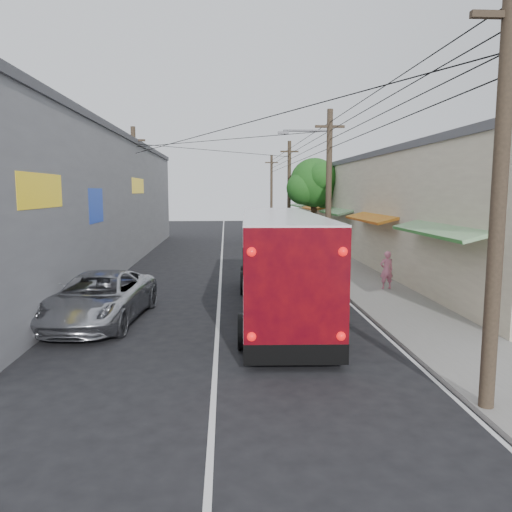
# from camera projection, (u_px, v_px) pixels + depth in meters

# --- Properties ---
(ground) EXTENTS (120.00, 120.00, 0.00)m
(ground) POSITION_uv_depth(u_px,v_px,m) (215.00, 379.00, 11.18)
(ground) COLOR black
(ground) RESTS_ON ground
(sidewalk) EXTENTS (3.00, 80.00, 0.12)m
(sidewalk) POSITION_uv_depth(u_px,v_px,m) (325.00, 257.00, 31.36)
(sidewalk) COLOR slate
(sidewalk) RESTS_ON ground
(building_right) EXTENTS (7.09, 40.00, 6.25)m
(building_right) POSITION_uv_depth(u_px,v_px,m) (387.00, 207.00, 33.20)
(building_right) COLOR beige
(building_right) RESTS_ON ground
(building_left) EXTENTS (7.20, 36.00, 7.25)m
(building_left) POSITION_uv_depth(u_px,v_px,m) (69.00, 201.00, 28.01)
(building_left) COLOR gray
(building_left) RESTS_ON ground
(utility_poles) EXTENTS (11.80, 45.28, 8.00)m
(utility_poles) POSITION_uv_depth(u_px,v_px,m) (271.00, 192.00, 30.95)
(utility_poles) COLOR #473828
(utility_poles) RESTS_ON ground
(street_tree) EXTENTS (4.40, 4.00, 6.60)m
(street_tree) POSITION_uv_depth(u_px,v_px,m) (315.00, 184.00, 36.73)
(street_tree) COLOR #3F2B19
(street_tree) RESTS_ON ground
(coach_bus) EXTENTS (3.11, 11.98, 3.43)m
(coach_bus) POSITION_uv_depth(u_px,v_px,m) (279.00, 261.00, 17.29)
(coach_bus) COLOR white
(coach_bus) RESTS_ON ground
(jeepney) EXTENTS (3.16, 5.93, 1.59)m
(jeepney) POSITION_uv_depth(u_px,v_px,m) (99.00, 298.00, 15.94)
(jeepney) COLOR #B4B5BB
(jeepney) RESTS_ON ground
(parked_suv) EXTENTS (2.61, 5.62, 1.59)m
(parked_suv) POSITION_uv_depth(u_px,v_px,m) (297.00, 260.00, 24.69)
(parked_suv) COLOR #9F9EA6
(parked_suv) RESTS_ON ground
(parked_car_mid) EXTENTS (2.02, 4.86, 1.65)m
(parked_car_mid) POSITION_uv_depth(u_px,v_px,m) (292.00, 243.00, 32.79)
(parked_car_mid) COLOR #26272B
(parked_car_mid) RESTS_ON ground
(parked_car_far) EXTENTS (2.11, 4.95, 1.59)m
(parked_car_far) POSITION_uv_depth(u_px,v_px,m) (266.00, 230.00, 43.67)
(parked_car_far) COLOR black
(parked_car_far) RESTS_ON ground
(pedestrian_near) EXTENTS (0.61, 0.43, 1.58)m
(pedestrian_near) POSITION_uv_depth(u_px,v_px,m) (387.00, 270.00, 20.86)
(pedestrian_near) COLOR pink
(pedestrian_near) RESTS_ON sidewalk
(pedestrian_far) EXTENTS (0.86, 0.80, 1.41)m
(pedestrian_far) POSITION_uv_depth(u_px,v_px,m) (339.00, 250.00, 28.73)
(pedestrian_far) COLOR #96A7DA
(pedestrian_far) RESTS_ON sidewalk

